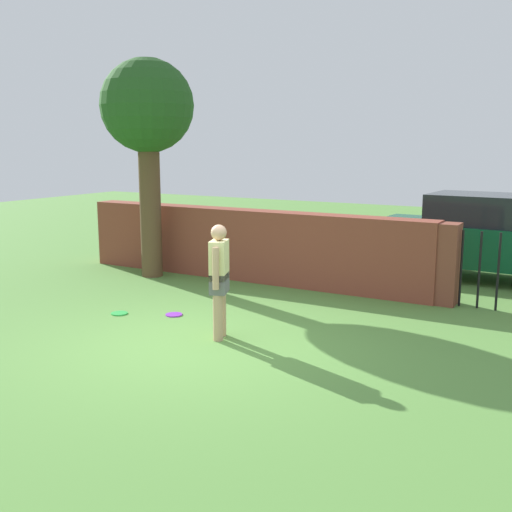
% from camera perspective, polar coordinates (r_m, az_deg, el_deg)
% --- Properties ---
extents(ground_plane, '(40.00, 40.00, 0.00)m').
position_cam_1_polar(ground_plane, '(8.54, -5.16, -8.14)').
color(ground_plane, '#568C3D').
extents(brick_wall, '(7.60, 0.50, 1.42)m').
position_cam_1_polar(brick_wall, '(12.29, -0.80, 1.05)').
color(brick_wall, brown).
rests_on(brick_wall, ground).
extents(tree, '(1.86, 1.86, 4.39)m').
position_cam_1_polar(tree, '(12.65, -10.09, 12.94)').
color(tree, brown).
rests_on(tree, ground).
extents(person, '(0.33, 0.51, 1.62)m').
position_cam_1_polar(person, '(8.53, -3.45, -1.88)').
color(person, tan).
rests_on(person, ground).
extents(fence_gate, '(2.45, 0.44, 1.40)m').
position_cam_1_polar(fence_gate, '(10.71, 22.44, -1.21)').
color(fence_gate, brown).
rests_on(fence_gate, ground).
extents(car, '(4.28, 2.09, 1.72)m').
position_cam_1_polar(car, '(13.16, 20.25, 1.70)').
color(car, '#0C4C2D').
rests_on(car, ground).
extents(frisbee_green, '(0.27, 0.27, 0.02)m').
position_cam_1_polar(frisbee_green, '(10.18, -12.62, -5.24)').
color(frisbee_green, green).
rests_on(frisbee_green, ground).
extents(frisbee_purple, '(0.27, 0.27, 0.02)m').
position_cam_1_polar(frisbee_purple, '(9.95, -7.66, -5.44)').
color(frisbee_purple, purple).
rests_on(frisbee_purple, ground).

